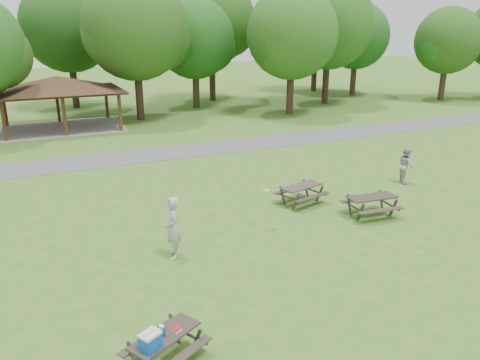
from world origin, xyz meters
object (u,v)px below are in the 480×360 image
(picnic_table_middle, at_px, (301,190))
(frisbee_catcher, at_px, (406,165))
(picnic_table_near, at_px, (161,340))
(frisbee_thrower, at_px, (173,228))

(picnic_table_middle, bearing_deg, frisbee_catcher, 2.70)
(frisbee_catcher, bearing_deg, picnic_table_near, 141.32)
(picnic_table_near, relative_size, picnic_table_middle, 0.96)
(picnic_table_near, distance_m, picnic_table_middle, 10.84)
(picnic_table_near, distance_m, frisbee_catcher, 15.92)
(picnic_table_near, height_order, frisbee_catcher, frisbee_catcher)
(picnic_table_near, relative_size, frisbee_thrower, 1.03)
(picnic_table_middle, bearing_deg, frisbee_thrower, -159.57)
(picnic_table_middle, xyz_separation_m, frisbee_catcher, (5.96, 0.28, 0.26))
(frisbee_thrower, bearing_deg, frisbee_catcher, 106.18)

